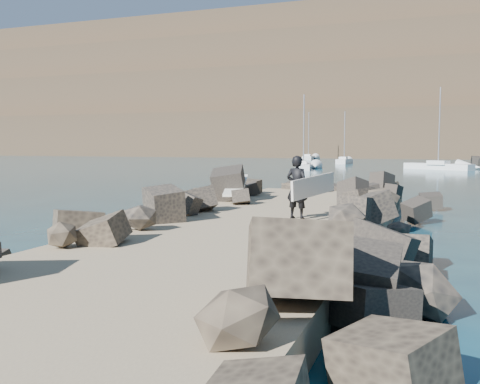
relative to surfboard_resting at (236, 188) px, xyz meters
The scene contains 11 objects.
ground 5.90m from the surfboard_resting, 65.09° to the right, with size 800.00×800.00×0.00m, color #0F384C.
jetty 7.70m from the surfboard_resting, 71.40° to the right, with size 6.00×26.00×0.60m, color #8C7759.
riprap_left 6.80m from the surfboard_resting, 93.85° to the right, with size 2.60×22.00×1.00m, color black.
riprap_right 8.64m from the surfboard_resting, 51.68° to the right, with size 2.60×22.00×1.00m, color black.
headland 155.95m from the surfboard_resting, 85.40° to the left, with size 360.00×140.00×32.00m, color #2D4919.
surfboard_resting is the anchor object (origin of this frame).
surfer_with_board 5.16m from the surfboard_resting, 49.99° to the right, with size 1.17×2.04×1.72m.
sailboat_a 37.81m from the surfboard_resting, 99.68° to the left, with size 2.73×6.76×8.01m.
sailboat_e 77.17m from the surfboard_resting, 100.89° to the left, with size 2.49×7.25×8.56m.
sailboat_c 42.90m from the surfboard_resting, 80.57° to the left, with size 7.14×5.09×8.81m.
sailboat_b 57.63m from the surfboard_resting, 95.27° to the left, with size 1.39×6.09×7.43m.
Camera 1 is at (4.29, -12.74, 2.60)m, focal length 40.00 mm.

